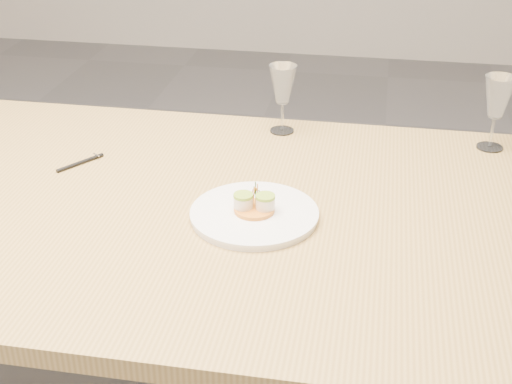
% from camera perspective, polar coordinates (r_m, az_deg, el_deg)
% --- Properties ---
extents(dining_table, '(2.40, 1.00, 0.75)m').
position_cam_1_polar(dining_table, '(1.64, -12.93, -2.22)').
color(dining_table, tan).
rests_on(dining_table, ground).
extents(dinner_plate, '(0.27, 0.27, 0.07)m').
position_cam_1_polar(dinner_plate, '(1.47, -0.12, -1.69)').
color(dinner_plate, white).
rests_on(dinner_plate, dining_table).
extents(ballpoint_pen, '(0.08, 0.11, 0.01)m').
position_cam_1_polar(ballpoint_pen, '(1.74, -13.86, 2.30)').
color(ballpoint_pen, black).
rests_on(ballpoint_pen, dining_table).
extents(wine_glass_2, '(0.07, 0.07, 0.18)m').
position_cam_1_polar(wine_glass_2, '(1.83, 2.15, 8.47)').
color(wine_glass_2, white).
rests_on(wine_glass_2, dining_table).
extents(wine_glass_3, '(0.07, 0.07, 0.19)m').
position_cam_1_polar(wine_glass_3, '(1.82, 18.78, 7.08)').
color(wine_glass_3, white).
rests_on(wine_glass_3, dining_table).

